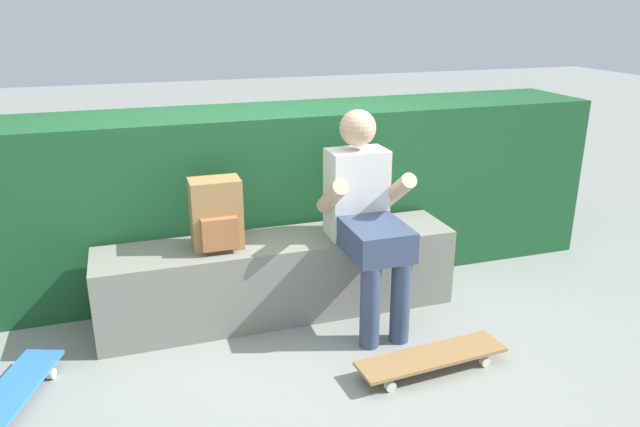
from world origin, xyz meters
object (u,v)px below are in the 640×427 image
object	(u,v)px
person_skater	(366,212)
skateboard_near_person	(432,357)
bench_main	(280,276)
backpack_on_bench	(216,215)
skateboard_beside_bench	(6,400)

from	to	relation	value
person_skater	skateboard_near_person	world-z (taller)	person_skater
bench_main	backpack_on_bench	world-z (taller)	backpack_on_bench
bench_main	backpack_on_bench	bearing A→B (deg)	-178.49
skateboard_near_person	bench_main	bearing A→B (deg)	124.49
person_skater	skateboard_near_person	bearing A→B (deg)	-79.01
skateboard_near_person	backpack_on_bench	distance (m)	1.39
bench_main	person_skater	xyz separation A→B (m)	(0.46, -0.21, 0.43)
skateboard_beside_bench	skateboard_near_person	bearing A→B (deg)	-8.24
person_skater	skateboard_near_person	distance (m)	0.88
bench_main	skateboard_beside_bench	world-z (taller)	bench_main
skateboard_beside_bench	backpack_on_bench	world-z (taller)	backpack_on_bench
backpack_on_bench	bench_main	bearing A→B (deg)	1.51
bench_main	skateboard_beside_bench	xyz separation A→B (m)	(-1.44, -0.55, -0.16)
bench_main	skateboard_beside_bench	size ratio (longest dim) A/B	2.58
bench_main	person_skater	bearing A→B (deg)	-24.89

